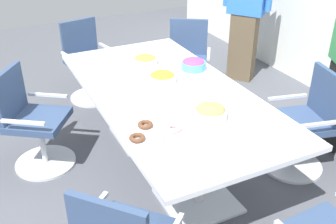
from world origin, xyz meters
The scene contains 13 objects.
ground_plane centered at (0.00, 0.00, -0.01)m, with size 10.00×10.00×0.01m, color #4C4F56.
conference_table centered at (0.00, 0.00, 0.63)m, with size 2.40×1.20×0.75m.
office_chair_0 centered at (-1.15, 0.81, 0.41)m, with size 0.75×0.75×0.91m.
office_chair_1 centered at (-1.67, -0.23, 0.41)m, with size 0.64×0.64×0.91m.
office_chair_2 centered at (-0.54, -1.04, 0.41)m, with size 0.75×0.75×0.91m.
office_chair_5 centered at (0.52, 1.05, 0.41)m, with size 0.65×0.65×0.91m.
person_standing_0 centered at (-1.33, 1.72, 0.95)m, with size 0.54×0.44×1.81m.
snack_bowl_cookies centered at (0.56, 0.07, 0.81)m, with size 0.24×0.24×0.12m.
snack_bowl_chips_orange centered at (-0.17, 0.03, 0.80)m, with size 0.23×0.23×0.10m.
snack_bowl_chips_yellow centered at (-0.61, 0.06, 0.79)m, with size 0.22×0.22×0.09m.
snack_bowl_candy_mix centered at (-0.31, 0.41, 0.80)m, with size 0.23×0.23×0.10m.
donut_platter centered at (0.60, -0.38, 0.77)m, with size 0.37×0.38×0.04m.
napkin_pile centered at (0.78, 0.33, 0.78)m, with size 0.14×0.14×0.05m, color white.
Camera 1 is at (2.66, -1.30, 2.19)m, focal length 42.73 mm.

